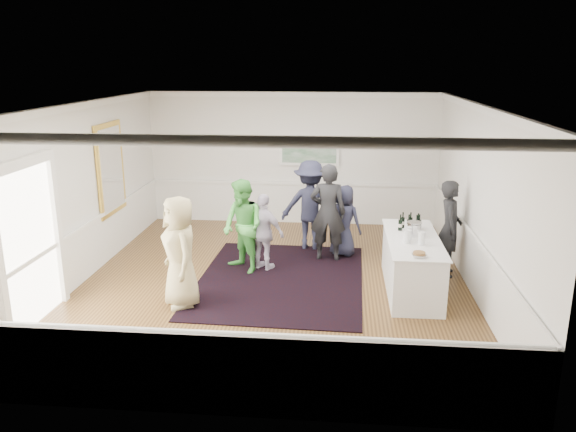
# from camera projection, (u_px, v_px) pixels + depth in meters

# --- Properties ---
(floor) EXTENTS (8.00, 8.00, 0.00)m
(floor) POSITION_uv_depth(u_px,v_px,m) (274.00, 283.00, 10.21)
(floor) COLOR brown
(floor) RESTS_ON ground
(ceiling) EXTENTS (7.00, 8.00, 0.02)m
(ceiling) POSITION_uv_depth(u_px,v_px,m) (273.00, 104.00, 9.36)
(ceiling) COLOR white
(ceiling) RESTS_ON wall_back
(wall_left) EXTENTS (0.02, 8.00, 3.20)m
(wall_left) POSITION_uv_depth(u_px,v_px,m) (81.00, 193.00, 10.10)
(wall_left) COLOR white
(wall_left) RESTS_ON floor
(wall_right) EXTENTS (0.02, 8.00, 3.20)m
(wall_right) POSITION_uv_depth(u_px,v_px,m) (479.00, 202.00, 9.47)
(wall_right) COLOR white
(wall_right) RESTS_ON floor
(wall_back) EXTENTS (7.00, 0.02, 3.20)m
(wall_back) POSITION_uv_depth(u_px,v_px,m) (293.00, 159.00, 13.62)
(wall_back) COLOR white
(wall_back) RESTS_ON floor
(wall_front) EXTENTS (7.00, 0.02, 3.20)m
(wall_front) POSITION_uv_depth(u_px,v_px,m) (229.00, 286.00, 5.95)
(wall_front) COLOR white
(wall_front) RESTS_ON floor
(wainscoting) EXTENTS (7.00, 8.00, 1.00)m
(wainscoting) POSITION_uv_depth(u_px,v_px,m) (274.00, 257.00, 10.08)
(wainscoting) COLOR white
(wainscoting) RESTS_ON floor
(mirror) EXTENTS (0.05, 1.25, 1.85)m
(mirror) POSITION_uv_depth(u_px,v_px,m) (111.00, 169.00, 11.29)
(mirror) COLOR #EDBE45
(mirror) RESTS_ON wall_left
(doorway) EXTENTS (0.10, 1.78, 2.56)m
(doorway) POSITION_uv_depth(u_px,v_px,m) (28.00, 234.00, 8.32)
(doorway) COLOR white
(doorway) RESTS_ON wall_left
(landscape_painting) EXTENTS (1.44, 0.06, 0.66)m
(landscape_painting) POSITION_uv_depth(u_px,v_px,m) (309.00, 152.00, 13.49)
(landscape_painting) COLOR white
(landscape_painting) RESTS_ON wall_back
(area_rug) EXTENTS (3.09, 3.99, 0.02)m
(area_rug) POSITION_uv_depth(u_px,v_px,m) (281.00, 279.00, 10.35)
(area_rug) COLOR black
(area_rug) RESTS_ON floor
(serving_table) EXTENTS (0.90, 2.37, 0.96)m
(serving_table) POSITION_uv_depth(u_px,v_px,m) (412.00, 264.00, 9.77)
(serving_table) COLOR white
(serving_table) RESTS_ON floor
(bartender) EXTENTS (0.51, 0.71, 1.81)m
(bartender) POSITION_uv_depth(u_px,v_px,m) (450.00, 228.00, 10.40)
(bartender) COLOR black
(bartender) RESTS_ON floor
(guest_tan) EXTENTS (0.97, 1.08, 1.85)m
(guest_tan) POSITION_uv_depth(u_px,v_px,m) (180.00, 252.00, 9.05)
(guest_tan) COLOR tan
(guest_tan) RESTS_ON floor
(guest_green) EXTENTS (1.09, 1.09, 1.78)m
(guest_green) POSITION_uv_depth(u_px,v_px,m) (243.00, 226.00, 10.55)
(guest_green) COLOR green
(guest_green) RESTS_ON floor
(guest_lilac) EXTENTS (0.94, 0.73, 1.49)m
(guest_lilac) POSITION_uv_depth(u_px,v_px,m) (264.00, 232.00, 10.68)
(guest_lilac) COLOR #B5ABBF
(guest_lilac) RESTS_ON floor
(guest_dark_a) EXTENTS (1.24, 0.72, 1.91)m
(guest_dark_a) POSITION_uv_depth(u_px,v_px,m) (310.00, 205.00, 11.85)
(guest_dark_a) COLOR #202236
(guest_dark_a) RESTS_ON floor
(guest_dark_b) EXTENTS (0.74, 0.50, 1.97)m
(guest_dark_b) POSITION_uv_depth(u_px,v_px,m) (328.00, 212.00, 11.16)
(guest_dark_b) COLOR black
(guest_dark_b) RESTS_ON floor
(guest_navy) EXTENTS (0.85, 0.73, 1.48)m
(guest_navy) POSITION_uv_depth(u_px,v_px,m) (344.00, 221.00, 11.47)
(guest_navy) COLOR #202236
(guest_navy) RESTS_ON floor
(wine_bottles) EXTENTS (0.41, 0.24, 0.31)m
(wine_bottles) POSITION_uv_depth(u_px,v_px,m) (411.00, 221.00, 10.09)
(wine_bottles) COLOR black
(wine_bottles) RESTS_ON serving_table
(juice_pitchers) EXTENTS (0.34, 0.36, 0.24)m
(juice_pitchers) POSITION_uv_depth(u_px,v_px,m) (412.00, 236.00, 9.38)
(juice_pitchers) COLOR #76A039
(juice_pitchers) RESTS_ON serving_table
(ice_bucket) EXTENTS (0.26, 0.26, 0.25)m
(ice_bucket) POSITION_uv_depth(u_px,v_px,m) (414.00, 229.00, 9.75)
(ice_bucket) COLOR silver
(ice_bucket) RESTS_ON serving_table
(nut_bowl) EXTENTS (0.24, 0.24, 0.07)m
(nut_bowl) POSITION_uv_depth(u_px,v_px,m) (419.00, 255.00, 8.71)
(nut_bowl) COLOR white
(nut_bowl) RESTS_ON serving_table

